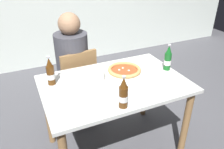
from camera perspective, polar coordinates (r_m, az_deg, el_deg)
The scene contains 10 objects.
ground_plane at distance 2.35m, azimuth 0.53°, elevation -17.93°, with size 8.00×8.00×0.00m, color #4C4C51.
dining_table_main at distance 1.94m, azimuth 0.61°, elevation -4.90°, with size 1.20×0.80×0.75m.
chair_behind_table at distance 2.47m, azimuth -9.02°, elevation -1.61°, with size 0.45×0.45×0.85m.
diner_seated at distance 2.46m, azimuth -9.75°, elevation 0.93°, with size 0.34×0.34×1.21m.
pizza_margherita_near at distance 2.03m, azimuth 3.18°, elevation 1.05°, with size 0.33×0.33×0.04m.
beer_bottle_left at distance 1.54m, azimuth 2.92°, elevation -5.00°, with size 0.07×0.07×0.25m.
beer_bottle_center at distance 1.88m, azimuth -15.34°, elevation 0.44°, with size 0.07×0.07×0.25m.
beer_bottle_right at distance 2.11m, azimuth 13.97°, elevation 3.83°, with size 0.07×0.07×0.25m.
napkin_with_cutlery at distance 2.01m, azimuth -7.60°, elevation -0.04°, with size 0.22×0.22×0.01m.
paper_cup at distance 1.90m, azimuth -2.96°, elevation -0.10°, with size 0.07×0.07×0.10m, color white.
Camera 1 is at (-0.69, -1.47, 1.71)m, focal length 36.02 mm.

